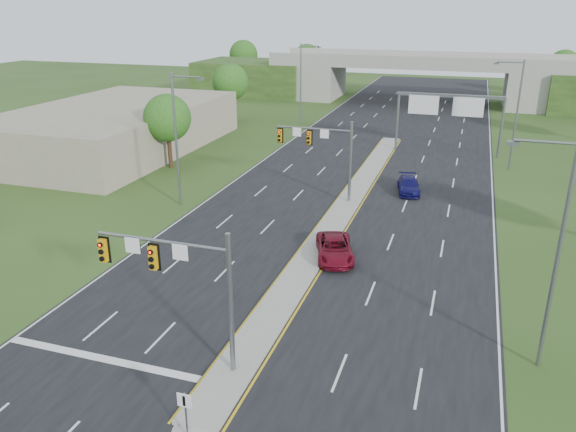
# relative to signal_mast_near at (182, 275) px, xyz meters

# --- Properties ---
(ground) EXTENTS (240.00, 240.00, 0.00)m
(ground) POSITION_rel_signal_mast_near_xyz_m (2.26, 0.07, -4.73)
(ground) COLOR #274016
(ground) RESTS_ON ground
(road) EXTENTS (24.00, 160.00, 0.02)m
(road) POSITION_rel_signal_mast_near_xyz_m (2.26, 35.07, -4.72)
(road) COLOR black
(road) RESTS_ON ground
(median) EXTENTS (2.00, 54.00, 0.16)m
(median) POSITION_rel_signal_mast_near_xyz_m (2.26, 23.07, -4.63)
(median) COLOR gray
(median) RESTS_ON road
(median_nose) EXTENTS (2.00, 2.00, 0.16)m
(median_nose) POSITION_rel_signal_mast_near_xyz_m (2.26, -3.93, -4.63)
(median_nose) COLOR gray
(median_nose) RESTS_ON road
(lane_markings) EXTENTS (23.72, 160.00, 0.01)m
(lane_markings) POSITION_rel_signal_mast_near_xyz_m (1.66, 28.99, -4.70)
(lane_markings) COLOR gold
(lane_markings) RESTS_ON road
(signal_mast_near) EXTENTS (6.62, 0.60, 7.00)m
(signal_mast_near) POSITION_rel_signal_mast_near_xyz_m (0.00, 0.00, 0.00)
(signal_mast_near) COLOR slate
(signal_mast_near) RESTS_ON ground
(signal_mast_far) EXTENTS (6.62, 0.60, 7.00)m
(signal_mast_far) POSITION_rel_signal_mast_near_xyz_m (0.00, 25.00, 0.00)
(signal_mast_far) COLOR slate
(signal_mast_far) RESTS_ON ground
(keep_right_sign) EXTENTS (0.60, 0.13, 2.20)m
(keep_right_sign) POSITION_rel_signal_mast_near_xyz_m (2.26, -4.45, -3.21)
(keep_right_sign) COLOR slate
(keep_right_sign) RESTS_ON ground
(sign_gantry) EXTENTS (11.58, 0.44, 6.67)m
(sign_gantry) POSITION_rel_signal_mast_near_xyz_m (8.95, 44.99, 0.51)
(sign_gantry) COLOR slate
(sign_gantry) RESTS_ON ground
(overpass) EXTENTS (80.00, 14.00, 8.10)m
(overpass) POSITION_rel_signal_mast_near_xyz_m (2.26, 80.07, -1.17)
(overpass) COLOR gray
(overpass) RESTS_ON ground
(lightpole_l_mid) EXTENTS (2.85, 0.25, 11.00)m
(lightpole_l_mid) POSITION_rel_signal_mast_near_xyz_m (-11.03, 20.07, 1.38)
(lightpole_l_mid) COLOR slate
(lightpole_l_mid) RESTS_ON ground
(lightpole_l_far) EXTENTS (2.85, 0.25, 11.00)m
(lightpole_l_far) POSITION_rel_signal_mast_near_xyz_m (-11.03, 55.07, 1.38)
(lightpole_l_far) COLOR slate
(lightpole_l_far) RESTS_ON ground
(lightpole_r_near) EXTENTS (2.85, 0.25, 11.00)m
(lightpole_r_near) POSITION_rel_signal_mast_near_xyz_m (15.56, 5.07, 1.38)
(lightpole_r_near) COLOR slate
(lightpole_r_near) RESTS_ON ground
(lightpole_r_far) EXTENTS (2.85, 0.25, 11.00)m
(lightpole_r_far) POSITION_rel_signal_mast_near_xyz_m (15.56, 40.07, 1.38)
(lightpole_r_far) COLOR slate
(lightpole_r_far) RESTS_ON ground
(tree_l_near) EXTENTS (4.80, 4.80, 7.60)m
(tree_l_near) POSITION_rel_signal_mast_near_xyz_m (-17.74, 30.07, 0.45)
(tree_l_near) COLOR #382316
(tree_l_near) RESTS_ON ground
(tree_l_mid) EXTENTS (5.20, 5.20, 8.12)m
(tree_l_mid) POSITION_rel_signal_mast_near_xyz_m (-21.74, 55.07, 0.78)
(tree_l_mid) COLOR #382316
(tree_l_mid) RESTS_ON ground
(tree_back_a) EXTENTS (6.00, 6.00, 8.85)m
(tree_back_a) POSITION_rel_signal_mast_near_xyz_m (-35.74, 94.07, 1.11)
(tree_back_a) COLOR #382316
(tree_back_a) RESTS_ON ground
(tree_back_b) EXTENTS (5.60, 5.60, 8.32)m
(tree_back_b) POSITION_rel_signal_mast_near_xyz_m (-21.74, 94.07, 0.78)
(tree_back_b) COLOR #382316
(tree_back_b) RESTS_ON ground
(tree_back_c) EXTENTS (5.60, 5.60, 8.32)m
(tree_back_c) POSITION_rel_signal_mast_near_xyz_m (26.26, 94.07, 0.78)
(tree_back_c) COLOR #382316
(tree_back_c) RESTS_ON ground
(commercial_building) EXTENTS (18.00, 30.00, 5.00)m
(commercial_building) POSITION_rel_signal_mast_near_xyz_m (-27.74, 35.07, -2.23)
(commercial_building) COLOR gray
(commercial_building) RESTS_ON ground
(car_far_a) EXTENTS (3.76, 5.52, 1.40)m
(car_far_a) POSITION_rel_signal_mast_near_xyz_m (3.76, 13.68, -4.00)
(car_far_a) COLOR maroon
(car_far_a) RESTS_ON road
(car_far_b) EXTENTS (2.65, 4.77, 1.31)m
(car_far_b) POSITION_rel_signal_mast_near_xyz_m (6.80, 29.40, -4.05)
(car_far_b) COLOR #0E0C4C
(car_far_b) RESTS_ON road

